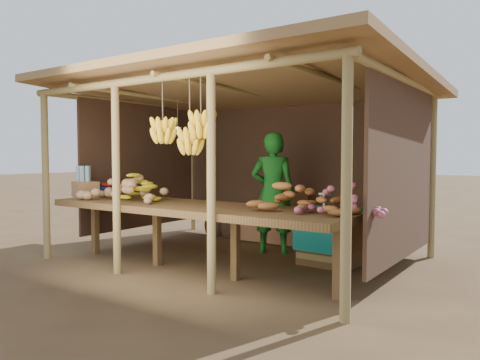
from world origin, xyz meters
The scene contains 13 objects.
ground centered at (0.00, 0.00, 0.00)m, with size 60.00×60.00×0.00m, color brown.
stall_structure centered at (0.02, 0.08, 1.92)m, with size 4.70×3.50×2.43m.
counter centered at (0.00, -0.95, 0.74)m, with size 3.90×1.05×0.80m.
potato_heap centered at (-1.04, -1.01, 0.99)m, with size 1.14×0.68×0.37m, color tan, non-canonical shape.
sweet_potato_heap centered at (1.34, -0.85, 0.98)m, with size 1.01×0.61×0.36m, color #9D5D28, non-canonical shape.
onion_heap centered at (1.78, -0.98, 0.98)m, with size 0.82×0.49×0.36m, color #B05567, non-canonical shape.
banana_pile centered at (-0.91, -0.89, 0.98)m, with size 0.66×0.39×0.35m, color yellow, non-canonical shape.
tomato_basin centered at (-1.90, -0.63, 0.88)m, with size 0.35×0.35×0.18m.
bottle_box centered at (-1.90, -1.03, 0.97)m, with size 0.41×0.36×0.43m.
vendor centered at (0.19, 0.54, 0.85)m, with size 0.62×0.41×1.71m, color #176B1E.
tarp_crate centered at (1.16, 0.36, 0.38)m, with size 0.81×0.71×0.92m.
carton_stack centered at (-0.13, 1.20, 0.36)m, with size 1.06×0.40×0.80m.
burlap_sacks centered at (-1.18, 1.20, 0.22)m, with size 0.71×0.37×0.51m.
Camera 1 is at (3.55, -5.11, 1.38)m, focal length 35.00 mm.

